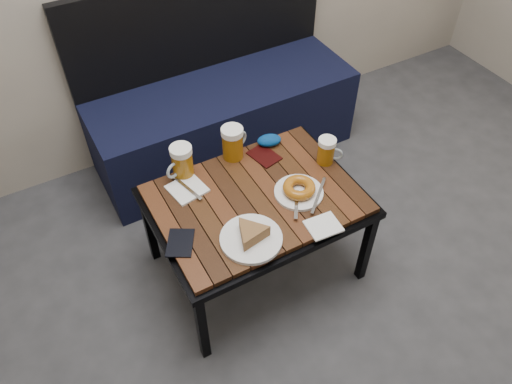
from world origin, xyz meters
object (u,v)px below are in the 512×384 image
beer_mug_right (327,151)px  plate_pie (251,236)px  beer_mug_left (182,162)px  beer_mug_centre (233,142)px  passport_burgundy (264,156)px  knit_pouch (269,140)px  cafe_table (256,204)px  passport_navy (180,243)px  bench (222,112)px  plate_bagel (299,190)px

beer_mug_right → plate_pie: (-0.48, -0.22, -0.04)m
beer_mug_left → beer_mug_centre: beer_mug_centre is taller
passport_burgundy → beer_mug_left: bearing=156.4°
passport_burgundy → knit_pouch: (0.06, 0.06, 0.02)m
knit_pouch → plate_pie: bearing=-127.1°
beer_mug_left → knit_pouch: bearing=157.8°
cafe_table → beer_mug_right: beer_mug_right is taller
beer_mug_left → cafe_table: bearing=107.0°
beer_mug_centre → knit_pouch: size_ratio=1.40×
passport_navy → beer_mug_right: bearing=38.6°
bench → knit_pouch: 0.59m
cafe_table → plate_pie: (-0.12, -0.18, 0.07)m
cafe_table → passport_navy: passport_navy is taller
passport_burgundy → cafe_table: bearing=-140.5°
beer_mug_right → plate_pie: bearing=-114.2°
beer_mug_right → plate_bagel: 0.23m
plate_pie → beer_mug_left: bearing=100.4°
cafe_table → passport_navy: (-0.36, -0.07, 0.05)m
beer_mug_centre → passport_burgundy: bearing=-53.6°
cafe_table → beer_mug_centre: 0.29m
beer_mug_right → passport_burgundy: beer_mug_right is taller
plate_bagel → passport_burgundy: (-0.01, 0.26, -0.02)m
beer_mug_centre → plate_pie: 0.47m
beer_mug_centre → knit_pouch: (0.17, -0.01, -0.05)m
beer_mug_left → passport_burgundy: (0.35, -0.07, -0.07)m
cafe_table → plate_pie: 0.23m
bench → beer_mug_centre: (-0.20, -0.54, 0.28)m
beer_mug_right → plate_bagel: (-0.20, -0.11, -0.04)m
plate_pie → passport_navy: bearing=154.2°
passport_navy → beer_mug_centre: bearing=70.3°
cafe_table → passport_burgundy: (0.15, 0.19, 0.05)m
beer_mug_left → passport_burgundy: size_ratio=1.10×
plate_pie → knit_pouch: (0.33, 0.43, -0.00)m
plate_bagel → knit_pouch: (0.05, 0.32, 0.00)m
bench → plate_pie: bearing=-109.7°
bench → beer_mug_left: 0.75m
bench → plate_bagel: 0.90m
bench → passport_navy: 1.07m
cafe_table → passport_navy: 0.37m
knit_pouch → beer_mug_centre: bearing=176.7°
knit_pouch → beer_mug_left: bearing=178.9°
beer_mug_centre → passport_navy: 0.52m
beer_mug_centre → plate_pie: (-0.16, -0.44, -0.05)m
passport_navy → knit_pouch: size_ratio=1.21×
beer_mug_right → passport_navy: 0.73m
beer_mug_right → plate_pie: 0.53m
beer_mug_centre → plate_pie: beer_mug_centre is taller
cafe_table → plate_pie: size_ratio=3.60×
cafe_table → knit_pouch: knit_pouch is taller
bench → beer_mug_left: bench is taller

